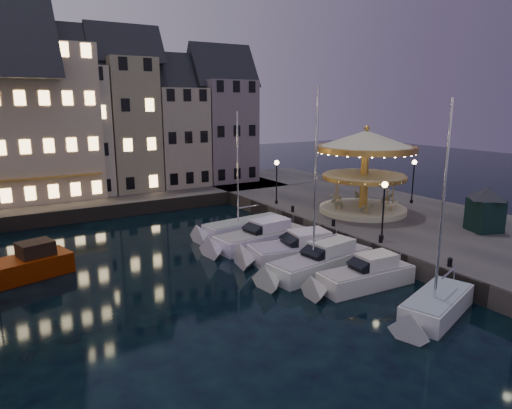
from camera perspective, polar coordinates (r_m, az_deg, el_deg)
ground at (r=28.80m, az=6.62°, el=-9.50°), size 160.00×160.00×0.00m
quay_east at (r=41.95m, az=16.87°, el=-1.88°), size 16.00×56.00×1.30m
quay_north at (r=50.74m, az=-20.82°, el=0.32°), size 44.00×12.00×1.30m
quaywall_e at (r=36.56m, az=8.38°, el=-3.60°), size 0.15×44.00×1.30m
quaywall_n at (r=45.39m, az=-16.94°, el=-0.80°), size 48.00×0.15×1.30m
streetlamp_b at (r=33.01m, az=15.68°, el=0.31°), size 0.44×0.44×4.17m
streetlamp_c at (r=43.19m, az=2.60°, el=3.64°), size 0.44×0.44×4.17m
streetlamp_d at (r=45.92m, az=19.09°, el=3.49°), size 0.44×0.44×4.17m
bollard_a at (r=29.55m, az=23.08°, el=-6.58°), size 0.30×0.30×0.57m
bollard_b at (r=32.85m, az=15.34°, el=-4.09°), size 0.30×0.30×0.57m
bollard_c at (r=36.31m, az=9.66°, el=-2.20°), size 0.30×0.30×0.57m
bollard_d at (r=40.50m, az=4.60°, el=-0.49°), size 0.30×0.30×0.57m
townhouse_nb at (r=51.09m, az=-28.66°, el=8.33°), size 6.16×8.00×13.80m
townhouse_nc at (r=51.71m, az=-21.96°, el=9.56°), size 6.82×8.00×14.80m
townhouse_nd at (r=52.94m, az=-15.77°, el=10.59°), size 5.50×8.00×15.80m
townhouse_ne at (r=54.72m, az=-10.11°, el=9.35°), size 6.16×8.00×12.80m
townhouse_nf at (r=57.15m, az=-4.38°, el=10.15°), size 6.82×8.00×13.80m
hotel_corner at (r=51.04m, az=-28.79°, el=10.01°), size 17.60×9.00×16.80m
motorboat_a at (r=25.50m, az=21.27°, el=-12.08°), size 6.44×3.81×10.68m
motorboat_b at (r=28.11m, az=12.96°, el=-8.92°), size 7.11×2.34×2.15m
motorboat_c at (r=29.94m, az=7.65°, el=-7.25°), size 8.83×3.37×11.67m
motorboat_d at (r=32.25m, az=4.68°, el=-5.76°), size 8.04×3.68×2.15m
motorboat_e at (r=34.93m, az=0.08°, el=-4.25°), size 8.58×3.39×2.15m
motorboat_f at (r=38.07m, az=-2.05°, el=-3.00°), size 8.37×2.84×11.07m
red_fishing_boat at (r=32.18m, az=-27.89°, el=-7.22°), size 7.24×4.07×5.76m
carousel at (r=40.57m, az=13.51°, el=5.95°), size 8.67×8.67×7.59m
ticket_kiosk at (r=38.08m, az=26.85°, el=0.33°), size 3.26×3.26×3.82m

